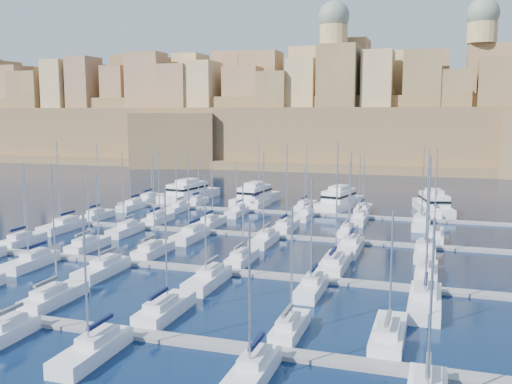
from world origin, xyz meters
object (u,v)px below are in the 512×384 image
(motor_yacht_b, at_px, (255,196))
(sailboat_4, at_px, (290,327))
(motor_yacht_a, at_px, (189,193))
(motor_yacht_c, at_px, (339,200))
(sailboat_2, at_px, (54,297))
(motor_yacht_d, at_px, (433,205))

(motor_yacht_b, bearing_deg, sailboat_4, -69.67)
(motor_yacht_a, relative_size, motor_yacht_c, 1.13)
(sailboat_2, distance_m, motor_yacht_c, 72.65)
(motor_yacht_a, bearing_deg, sailboat_4, -59.13)
(motor_yacht_d, bearing_deg, sailboat_4, -99.39)
(motor_yacht_a, height_order, motor_yacht_d, same)
(sailboat_4, height_order, motor_yacht_b, sailboat_4)
(sailboat_2, height_order, motor_yacht_d, sailboat_2)
(sailboat_4, xyz_separation_m, motor_yacht_c, (-7.38, 70.80, 1.01))
(sailboat_4, relative_size, motor_yacht_d, 0.70)
(motor_yacht_a, bearing_deg, motor_yacht_c, -1.78)
(sailboat_2, bearing_deg, motor_yacht_a, 103.17)
(sailboat_2, bearing_deg, motor_yacht_b, 90.02)
(sailboat_2, distance_m, motor_yacht_a, 73.18)
(sailboat_4, height_order, motor_yacht_d, sailboat_4)
(motor_yacht_b, relative_size, motor_yacht_d, 1.01)
(sailboat_2, xyz_separation_m, motor_yacht_a, (-16.68, 71.24, 0.97))
(motor_yacht_a, distance_m, motor_yacht_d, 54.73)
(sailboat_4, relative_size, motor_yacht_b, 0.70)
(sailboat_2, distance_m, sailboat_4, 26.32)
(motor_yacht_c, bearing_deg, motor_yacht_d, 0.29)
(sailboat_4, distance_m, motor_yacht_b, 75.80)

